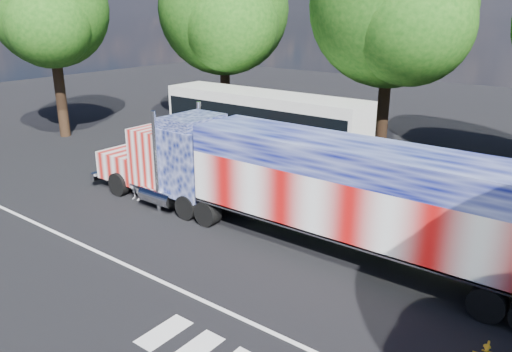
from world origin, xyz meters
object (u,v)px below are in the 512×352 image
Objects in this scene: coach_bus at (263,124)px; tree_w_a at (50,10)px; tree_nw_a at (225,10)px; woman at (135,182)px; tree_n_mid at (394,6)px; semi_truck at (302,184)px.

coach_bus is 1.07× the size of tree_w_a.
tree_nw_a is (-6.66, 4.41, 6.42)m from coach_bus.
coach_bus reaches higher than woman.
tree_n_mid reaches higher than tree_w_a.
tree_nw_a is (-14.85, 12.95, 6.09)m from semi_truck.
coach_bus is at bearing 83.17° from woman.
coach_bus is (-8.19, 8.54, -0.33)m from semi_truck.
woman is (-8.43, -0.99, -1.42)m from semi_truck.
tree_w_a is (-13.80, -4.55, 6.41)m from coach_bus.
semi_truck is at bearing -10.28° from tree_w_a.
tree_nw_a is (-12.24, -0.33, -0.21)m from tree_n_mid.
semi_truck is at bearing 1.30° from woman.
coach_bus is 9.87m from tree_n_mid.
woman is 0.15× the size of tree_w_a.
semi_truck is 1.58× the size of tree_n_mid.
semi_truck is 1.72× the size of tree_w_a.
coach_bus is at bearing -33.48° from tree_nw_a.
woman is at bearing -91.45° from coach_bus.
semi_truck is at bearing -78.87° from tree_n_mid.
tree_n_mid is 21.49m from tree_w_a.
tree_nw_a is at bearing 146.52° from coach_bus.
coach_bus is at bearing -139.69° from tree_n_mid.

